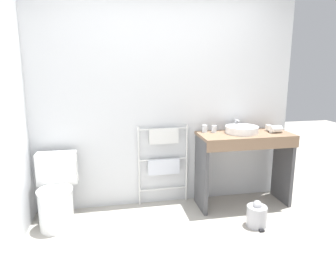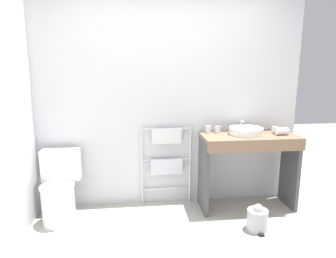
{
  "view_description": "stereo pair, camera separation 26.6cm",
  "coord_description": "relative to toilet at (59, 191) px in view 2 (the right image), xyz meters",
  "views": [
    {
      "loc": [
        -0.63,
        -1.98,
        1.67
      ],
      "look_at": [
        -0.03,
        1.01,
        1.02
      ],
      "focal_mm": 32.0,
      "sensor_mm": 36.0,
      "label": 1
    },
    {
      "loc": [
        -0.37,
        -2.02,
        1.67
      ],
      "look_at": [
        -0.03,
        1.01,
        1.02
      ],
      "focal_mm": 32.0,
      "sensor_mm": 36.0,
      "label": 2
    }
  ],
  "objects": [
    {
      "name": "faucet",
      "position": [
        2.1,
        0.26,
        0.64
      ],
      "size": [
        0.02,
        0.1,
        0.14
      ],
      "color": "silver",
      "rests_on": "vanity_counter"
    },
    {
      "name": "wall_back",
      "position": [
        1.2,
        0.38,
        0.91
      ],
      "size": [
        3.23,
        0.12,
        2.49
      ],
      "primitive_type": "cube",
      "color": "silver",
      "rests_on": "ground_plane"
    },
    {
      "name": "toilet",
      "position": [
        0.0,
        0.0,
        0.0
      ],
      "size": [
        0.42,
        0.51,
        0.76
      ],
      "color": "white",
      "rests_on": "ground_plane"
    },
    {
      "name": "cup_near_edge",
      "position": [
        1.79,
        0.18,
        0.6
      ],
      "size": [
        0.06,
        0.06,
        0.08
      ],
      "color": "silver",
      "rests_on": "vanity_counter"
    },
    {
      "name": "sink_basin",
      "position": [
        2.1,
        0.09,
        0.6
      ],
      "size": [
        0.39,
        0.39,
        0.08
      ],
      "color": "white",
      "rests_on": "vanity_counter"
    },
    {
      "name": "trash_bin",
      "position": [
        2.06,
        -0.46,
        -0.21
      ],
      "size": [
        0.21,
        0.24,
        0.29
      ],
      "color": "#B7B7BC",
      "rests_on": "ground_plane"
    },
    {
      "name": "bath_mat",
      "position": [
        -0.0,
        -0.67,
        -0.33
      ],
      "size": [
        0.56,
        0.36,
        0.01
      ],
      "primitive_type": "cube",
      "color": "#B2BCCC",
      "rests_on": "ground_plane"
    },
    {
      "name": "cup_near_wall",
      "position": [
        1.69,
        0.21,
        0.6
      ],
      "size": [
        0.06,
        0.06,
        0.09
      ],
      "color": "silver",
      "rests_on": "vanity_counter"
    },
    {
      "name": "vanity_counter",
      "position": [
        2.14,
        0.05,
        0.28
      ],
      "size": [
        1.09,
        0.49,
        0.89
      ],
      "color": "#84664C",
      "rests_on": "ground_plane"
    },
    {
      "name": "hair_dryer",
      "position": [
        2.51,
        0.04,
        0.6
      ],
      "size": [
        0.18,
        0.19,
        0.09
      ],
      "color": "white",
      "rests_on": "vanity_counter"
    },
    {
      "name": "towel_radiator",
      "position": [
        1.2,
        0.27,
        0.28
      ],
      "size": [
        0.61,
        0.06,
        0.97
      ],
      "color": "silver",
      "rests_on": "ground_plane"
    }
  ]
}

